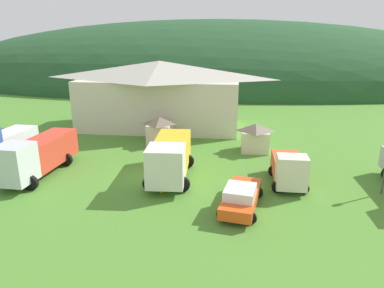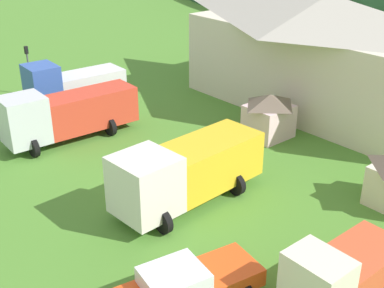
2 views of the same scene
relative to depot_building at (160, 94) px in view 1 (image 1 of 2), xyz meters
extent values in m
plane|color=#4C842D|center=(2.12, -15.60, -4.02)|extent=(200.00, 200.00, 0.00)
ellipsoid|color=#234C28|center=(2.12, 45.78, -4.02)|extent=(136.56, 60.00, 28.75)
cube|color=beige|center=(0.00, 0.00, -1.13)|extent=(18.18, 8.86, 5.78)
pyramid|color=#B7B2A3|center=(0.00, 0.00, 2.77)|extent=(19.63, 9.57, 2.02)
cube|color=beige|center=(10.76, -8.15, -3.03)|extent=(2.51, 2.31, 1.99)
pyramid|color=#6B5B4C|center=(10.76, -8.15, -1.69)|extent=(2.71, 2.50, 0.70)
cube|color=beige|center=(1.32, -6.78, -3.00)|extent=(2.33, 2.55, 2.04)
pyramid|color=#6B5B4C|center=(1.32, -6.78, -1.62)|extent=(2.51, 2.75, 0.71)
cube|color=silver|center=(-11.36, -12.00, -2.62)|extent=(2.56, 5.04, 1.69)
cylinder|color=black|center=(-10.30, -11.31, -3.47)|extent=(1.10, 0.30, 1.10)
cylinder|color=black|center=(-12.35, -11.22, -3.47)|extent=(1.10, 0.30, 1.10)
cube|color=silver|center=(-6.34, -19.00, -2.09)|extent=(2.31, 2.48, 2.76)
cube|color=black|center=(-6.35, -19.12, -1.48)|extent=(1.27, 1.96, 0.88)
cube|color=red|center=(-6.17, -14.93, -2.37)|extent=(2.45, 5.86, 2.20)
cylinder|color=black|center=(-5.39, -19.04, -3.47)|extent=(1.10, 0.30, 1.10)
cylinder|color=black|center=(-7.30, -18.96, -3.47)|extent=(1.10, 0.30, 1.10)
cylinder|color=black|center=(-5.18, -14.11, -3.47)|extent=(1.10, 0.30, 1.10)
cylinder|color=black|center=(-7.08, -14.02, -3.47)|extent=(1.10, 0.30, 1.10)
cube|color=silver|center=(4.17, -18.03, -2.12)|extent=(2.70, 2.71, 2.70)
cube|color=black|center=(4.18, -18.15, -1.53)|extent=(1.49, 2.13, 0.86)
cube|color=gold|center=(3.94, -14.10, -2.34)|extent=(2.87, 5.45, 2.26)
cylinder|color=black|center=(5.30, -17.96, -3.47)|extent=(1.10, 0.30, 1.10)
cylinder|color=black|center=(3.05, -18.09, -3.47)|extent=(1.10, 0.30, 1.10)
cylinder|color=black|center=(5.02, -13.23, -3.47)|extent=(1.10, 0.30, 1.10)
cylinder|color=black|center=(2.77, -13.37, -3.47)|extent=(1.10, 0.30, 1.10)
cube|color=beige|center=(12.79, -17.26, -2.47)|extent=(2.06, 1.60, 2.30)
cube|color=black|center=(12.79, -17.34, -1.96)|extent=(1.12, 1.27, 0.74)
cube|color=#DB512D|center=(12.81, -14.72, -2.92)|extent=(2.08, 3.51, 1.40)
cylinder|color=black|center=(13.66, -17.27, -3.62)|extent=(0.80, 0.30, 0.80)
cylinder|color=black|center=(11.91, -17.25, -3.62)|extent=(0.80, 0.30, 0.80)
cylinder|color=black|center=(13.69, -14.21, -3.62)|extent=(0.80, 0.30, 0.80)
cylinder|color=black|center=(11.94, -14.19, -3.62)|extent=(0.80, 0.30, 0.80)
cube|color=#ED501A|center=(9.37, -19.86, -3.33)|extent=(2.81, 5.55, 0.70)
cube|color=silver|center=(9.27, -20.49, -2.67)|extent=(2.13, 2.39, 0.62)
cylinder|color=black|center=(9.92, -21.78, -3.68)|extent=(0.68, 0.24, 0.68)
cylinder|color=black|center=(8.23, -21.50, -3.68)|extent=(0.68, 0.24, 0.68)
cylinder|color=black|center=(10.52, -18.23, -3.68)|extent=(0.68, 0.24, 0.68)
cylinder|color=black|center=(8.83, -17.94, -3.68)|extent=(0.68, 0.24, 0.68)
cone|color=orange|center=(3.91, -18.39, -4.02)|extent=(0.36, 0.36, 0.60)
camera|label=1|loc=(8.74, -40.10, 6.40)|focal=32.53mm
camera|label=2|loc=(20.11, -28.85, 8.81)|focal=47.14mm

